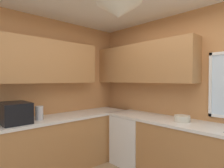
{
  "coord_description": "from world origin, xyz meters",
  "views": [
    {
      "loc": [
        1.23,
        -1.24,
        1.5
      ],
      "look_at": [
        -0.62,
        0.5,
        1.45
      ],
      "focal_mm": 29.66,
      "sensor_mm": 36.0,
      "label": 1
    }
  ],
  "objects_px": {
    "bowl": "(182,119)",
    "kettle": "(39,113)",
    "dishwasher": "(133,140)",
    "microwave": "(14,113)"
  },
  "relations": [
    {
      "from": "kettle",
      "to": "bowl",
      "type": "distance_m",
      "value": 2.13
    },
    {
      "from": "bowl",
      "to": "dishwasher",
      "type": "bearing_deg",
      "value": -178.11
    },
    {
      "from": "dishwasher",
      "to": "kettle",
      "type": "height_order",
      "value": "kettle"
    },
    {
      "from": "bowl",
      "to": "kettle",
      "type": "bearing_deg",
      "value": -136.72
    },
    {
      "from": "dishwasher",
      "to": "bowl",
      "type": "xyz_separation_m",
      "value": [
        0.91,
        0.03,
        0.52
      ]
    },
    {
      "from": "microwave",
      "to": "bowl",
      "type": "distance_m",
      "value": 2.39
    },
    {
      "from": "kettle",
      "to": "bowl",
      "type": "relative_size",
      "value": 0.95
    },
    {
      "from": "kettle",
      "to": "bowl",
      "type": "bearing_deg",
      "value": 43.28
    },
    {
      "from": "dishwasher",
      "to": "microwave",
      "type": "distance_m",
      "value": 1.98
    },
    {
      "from": "dishwasher",
      "to": "microwave",
      "type": "bearing_deg",
      "value": -110.5
    }
  ]
}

